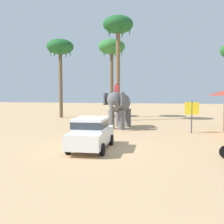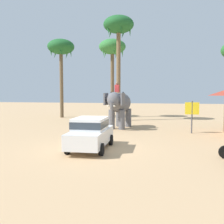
{
  "view_description": "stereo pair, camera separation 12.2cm",
  "coord_description": "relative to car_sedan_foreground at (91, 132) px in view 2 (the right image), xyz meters",
  "views": [
    {
      "loc": [
        3.41,
        -13.07,
        3.0
      ],
      "look_at": [
        -0.32,
        5.15,
        1.6
      ],
      "focal_mm": 41.07,
      "sensor_mm": 36.0,
      "label": 1
    },
    {
      "loc": [
        3.53,
        -13.04,
        3.0
      ],
      "look_at": [
        -0.32,
        5.15,
        1.6
      ],
      "focal_mm": 41.07,
      "sensor_mm": 36.0,
      "label": 2
    }
  ],
  "objects": [
    {
      "name": "ground_plane",
      "position": [
        0.34,
        0.17,
        -0.93
      ],
      "size": [
        120.0,
        120.0,
        0.0
      ],
      "primitive_type": "plane",
      "color": "tan"
    },
    {
      "name": "signboard_yellow",
      "position": [
        5.76,
        6.78,
        0.76
      ],
      "size": [
        1.0,
        0.1,
        2.4
      ],
      "color": "#4C4C51",
      "rests_on": "ground"
    },
    {
      "name": "palm_tree_behind_elephant",
      "position": [
        -8.54,
        16.3,
        7.24
      ],
      "size": [
        3.2,
        3.2,
        9.4
      ],
      "color": "brown",
      "rests_on": "ground"
    },
    {
      "name": "palm_tree_near_hut",
      "position": [
        -1.13,
        14.16,
        8.74
      ],
      "size": [
        3.2,
        3.2,
        11.06
      ],
      "color": "brown",
      "rests_on": "ground"
    },
    {
      "name": "palm_tree_left_of_road",
      "position": [
        -2.5,
        17.47,
        7.23
      ],
      "size": [
        3.2,
        3.2,
        9.39
      ],
      "color": "brown",
      "rests_on": "ground"
    },
    {
      "name": "elephant_with_mahout",
      "position": [
        0.02,
        8.36,
        1.06
      ],
      "size": [
        2.07,
        3.98,
        3.88
      ],
      "color": "slate",
      "rests_on": "ground"
    },
    {
      "name": "car_sedan_foreground",
      "position": [
        0.0,
        0.0,
        0.0
      ],
      "size": [
        1.99,
        4.16,
        1.7
      ],
      "color": "white",
      "rests_on": "ground"
    }
  ]
}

